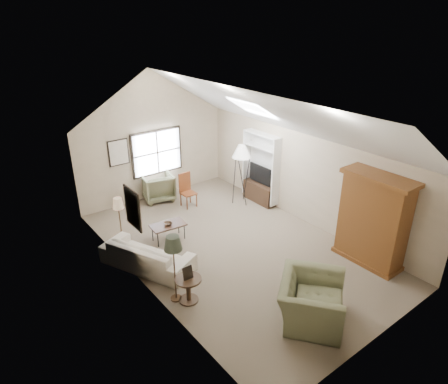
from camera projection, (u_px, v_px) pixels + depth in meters
room_shell at (235, 124)px, 8.81m from camera, size 5.01×8.01×4.00m
window at (157, 152)px, 12.45m from camera, size 1.72×0.08×1.42m
skylight at (252, 108)px, 10.18m from camera, size 0.80×1.20×0.52m
wall_art at (125, 179)px, 9.78m from camera, size 1.97×3.71×0.88m
armoire at (373, 220)px, 9.17m from camera, size 0.60×1.50×2.20m
tv_alcove at (261, 167)px, 12.12m from camera, size 0.32×1.30×2.10m
media_console at (259, 193)px, 12.46m from camera, size 0.34×1.18×0.60m
tv_panel at (260, 174)px, 12.20m from camera, size 0.05×0.90×0.55m
sofa at (147, 255)px, 9.25m from camera, size 1.70×2.36×0.64m
armchair_near at (311, 301)px, 7.61m from camera, size 1.79×1.76×0.88m
armchair_far at (158, 187)px, 12.54m from camera, size 1.10×1.12×0.86m
coffee_table at (169, 232)px, 10.38m from camera, size 0.93×0.58×0.45m
bowl at (168, 224)px, 10.28m from camera, size 0.23×0.23×0.05m
side_table at (188, 290)px, 8.17m from camera, size 0.73×0.73×0.55m
side_chair at (188, 190)px, 12.06m from camera, size 0.41×0.41×1.05m
tripod_lamp at (241, 174)px, 12.09m from camera, size 0.70×0.70×1.92m
dark_lamp at (174, 268)px, 8.01m from camera, size 0.49×0.49×1.54m
tan_lamp at (120, 222)px, 9.92m from camera, size 0.37×0.37×1.38m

